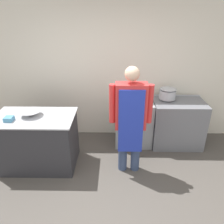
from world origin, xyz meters
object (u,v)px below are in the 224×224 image
person_cook (131,116)px  stock_pot (168,93)px  stove (177,123)px  plastic_tub (9,119)px  fridge_unit (133,122)px  mixing_bowl (31,113)px

person_cook → stock_pot: (0.74, 0.92, 0.03)m
stove → person_cook: person_cook is taller
plastic_tub → stove: bearing=16.5°
person_cook → stock_pot: size_ratio=5.62×
fridge_unit → person_cook: (-0.13, -0.85, 0.54)m
fridge_unit → plastic_tub: 2.18m
person_cook → mixing_bowl: person_cook is taller
stove → plastic_tub: size_ratio=7.50×
person_cook → mixing_bowl: (-1.55, 0.17, -0.04)m
person_cook → stock_pot: person_cook is taller
stove → stock_pot: size_ratio=3.06×
plastic_tub → person_cook: bearing=0.5°
plastic_tub → stock_pot: (2.55, 0.93, 0.08)m
person_cook → plastic_tub: (-1.81, -0.02, -0.05)m
person_cook → stove: bearing=40.3°
plastic_tub → stock_pot: 2.72m
plastic_tub → fridge_unit: bearing=24.0°
fridge_unit → plastic_tub: plastic_tub is taller
mixing_bowl → stock_pot: stock_pot is taller
mixing_bowl → fridge_unit: bearing=22.1°
mixing_bowl → stock_pot: bearing=18.2°
plastic_tub → stock_pot: stock_pot is taller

